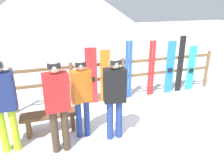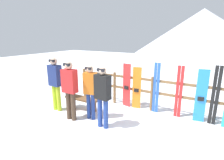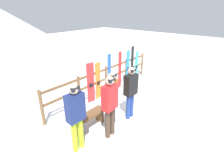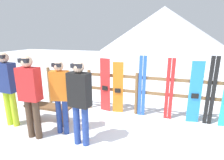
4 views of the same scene
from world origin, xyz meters
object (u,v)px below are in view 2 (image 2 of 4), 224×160
Objects in this scene: bench at (82,101)px; person_navy at (55,80)px; person_red at (70,86)px; ski_pair_black at (215,96)px; person_black at (103,93)px; snowboard_red at (127,85)px; person_orange at (90,88)px; snowboard_orange at (137,88)px; snowboard_blue at (201,96)px; ski_pair_red at (179,92)px; ski_pair_blue at (156,88)px.

bench is 1.13m from person_navy.
ski_pair_black is at bearing 25.75° from person_red.
person_black is at bearing -146.97° from ski_pair_black.
person_navy is at bearing -141.57° from snowboard_red.
person_red is at bearing -119.14° from snowboard_red.
person_navy reaches higher than person_orange.
person_black reaches higher than snowboard_orange.
person_orange is 1.05× the size of snowboard_blue.
snowboard_orange is (0.90, 1.45, -0.26)m from person_orange.
ski_pair_red reaches higher than bench.
bench is at bearing 28.68° from person_navy.
snowboard_red is 1.06× the size of snowboard_orange.
ski_pair_black is (3.89, 1.11, 0.53)m from bench.
person_black reaches higher than ski_pair_black.
snowboard_red is 2.73m from ski_pair_black.
person_black reaches higher than person_orange.
ski_pair_black is at bearing 18.12° from person_navy.
person_red is 3.31m from ski_pair_red.
ski_pair_black is (3.73, 1.80, -0.19)m from person_red.
person_navy is 2.45m from snowboard_red.
person_navy is at bearing -160.56° from snowboard_blue.
person_navy reaches higher than ski_pair_black.
snowboard_blue is (3.39, 1.80, -0.26)m from person_red.
snowboard_blue is (2.00, 0.00, 0.06)m from snowboard_orange.
snowboard_orange is at bearing -179.71° from ski_pair_blue.
snowboard_orange is 0.93× the size of snowboard_blue.
snowboard_red is 2.38m from snowboard_blue.
snowboard_orange is 0.68m from ski_pair_blue.
person_black is 1.06× the size of ski_pair_red.
ski_pair_blue is at bearing 179.86° from snowboard_blue.
person_orange is 1.07× the size of snowboard_red.
person_red reaches higher than ski_pair_red.
snowboard_red is at bearing -179.93° from ski_pair_black.
person_black reaches higher than ski_pair_blue.
person_red reaches higher than snowboard_red.
snowboard_red is 0.95× the size of ski_pair_red.
snowboard_blue is at bearing 17.30° from bench.
person_orange reaches higher than bench.
person_red reaches higher than snowboard_orange.
snowboard_red is at bearing 38.43° from person_navy.
snowboard_blue is (2.38, 0.00, 0.02)m from snowboard_red.
bench is 1.66m from snowboard_red.
bench is at bearing -164.12° from ski_pair_black.
person_red is 1.04× the size of ski_pair_black.
ski_pair_red is at bearing 32.55° from person_orange.
person_red is 2.29m from snowboard_orange.
snowboard_orange is at bearing -180.00° from snowboard_blue.
person_red is at bearing -17.30° from person_navy.
bench is at bearing -136.34° from snowboard_red.
ski_pair_red is (2.77, 1.80, -0.23)m from person_red.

